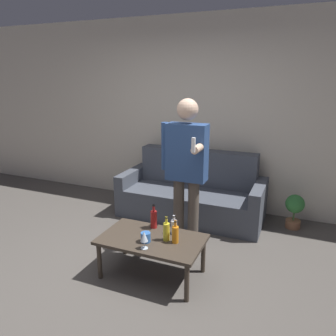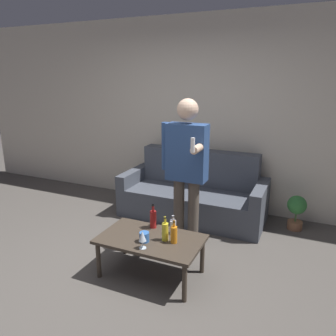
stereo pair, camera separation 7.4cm
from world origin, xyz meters
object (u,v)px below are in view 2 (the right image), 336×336
at_px(bottle_orange, 165,231).
at_px(person_standing_front, 186,164).
at_px(couch, 194,194).
at_px(coffee_table, 151,242).

bearing_deg(bottle_orange, person_standing_front, 93.17).
bearing_deg(bottle_orange, couch, 99.43).
bearing_deg(couch, bottle_orange, -80.57).
distance_m(couch, person_standing_front, 1.14).
bearing_deg(person_standing_front, bottle_orange, -86.83).
xyz_separation_m(couch, bottle_orange, (0.25, -1.51, 0.18)).
bearing_deg(coffee_table, person_standing_front, 80.17).
xyz_separation_m(couch, coffee_table, (0.11, -1.52, 0.05)).
relative_size(coffee_table, bottle_orange, 4.17).
bearing_deg(coffee_table, couch, 93.99).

